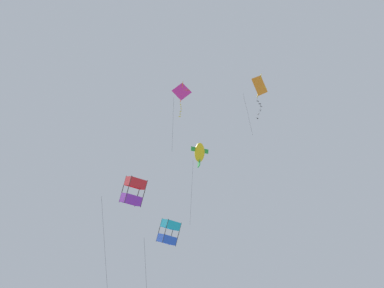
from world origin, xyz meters
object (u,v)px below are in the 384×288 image
kite_fish_near_right (200,153)px  kite_diamond_low_drifter (182,92)px  kite_diamond_mid_left (260,86)px  kite_box_near_left (133,192)px  kite_box_far_centre (169,233)px

kite_fish_near_right → kite_diamond_low_drifter: bearing=-127.2°
kite_diamond_mid_left → kite_box_near_left: 14.14m
kite_box_near_left → kite_box_far_centre: kite_box_near_left is taller
kite_diamond_mid_left → kite_box_far_centre: kite_diamond_mid_left is taller
kite_diamond_low_drifter → kite_fish_near_right: kite_diamond_low_drifter is taller
kite_diamond_mid_left → kite_fish_near_right: bearing=69.8°
kite_diamond_low_drifter → kite_box_near_left: size_ratio=0.84×
kite_box_near_left → kite_box_far_centre: (1.88, 1.36, -2.83)m
kite_fish_near_right → kite_diamond_mid_left: bearing=-71.5°
kite_diamond_mid_left → kite_box_far_centre: size_ratio=0.70×
kite_diamond_low_drifter → kite_diamond_mid_left: size_ratio=1.29×
kite_box_far_centre → kite_fish_near_right: bearing=43.6°
kite_diamond_mid_left → kite_box_far_centre: (-4.77, -4.97, -13.58)m
kite_box_near_left → kite_box_far_centre: bearing=-27.1°
kite_diamond_low_drifter → kite_box_near_left: (-0.29, -4.72, -12.11)m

